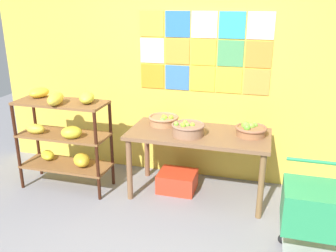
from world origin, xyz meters
The scene contains 8 objects.
back_wall_with_art centered at (0.00, 1.88, 1.34)m, with size 4.91×0.07×2.68m.
banana_shelf_unit centered at (-1.27, 1.14, 0.69)m, with size 1.01×0.53×1.14m.
display_table centered at (0.21, 1.36, 0.64)m, with size 1.48×0.70×0.73m.
fruit_basket_left centered at (0.74, 1.43, 0.79)m, with size 0.33×0.33×0.14m.
fruit_basket_back_left centered at (0.12, 1.25, 0.80)m, with size 0.34×0.34×0.15m.
fruit_basket_right centered at (-0.22, 1.51, 0.79)m, with size 0.34×0.34×0.12m.
produce_crate_under_table centered at (-0.03, 1.40, 0.11)m, with size 0.42×0.35×0.22m, color red.
shopping_cart centered at (1.32, 0.55, 0.46)m, with size 0.51×0.48×0.80m.
Camera 1 is at (0.88, -2.21, 2.06)m, focal length 39.11 mm.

